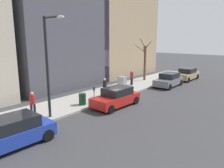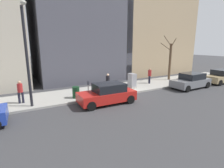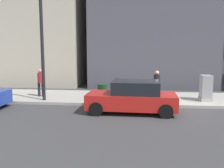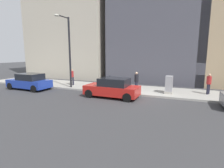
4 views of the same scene
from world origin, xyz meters
name	(u,v)px [view 1 (image 1 of 4)]	position (x,y,z in m)	size (l,w,h in m)	color
ground_plane	(119,99)	(0.00, 0.00, 0.00)	(120.00, 120.00, 0.00)	#38383A
sidewalk	(103,94)	(2.00, 0.00, 0.07)	(4.00, 36.00, 0.15)	#9E9B93
parked_car_tan	(187,74)	(-1.19, -12.83, 0.74)	(1.98, 4.23, 1.52)	tan
parked_car_grey	(169,80)	(-1.11, -7.63, 0.74)	(2.00, 4.24, 1.52)	slate
parked_car_red	(116,97)	(-1.12, 1.88, 0.74)	(2.02, 4.25, 1.52)	red
parked_car_blue	(12,132)	(-1.21, 10.35, 0.74)	(2.06, 4.26, 1.52)	#1E389E
parking_meter	(94,93)	(0.45, 2.75, 0.98)	(0.14, 0.10, 1.35)	slate
utility_box	(122,84)	(1.30, -2.12, 0.85)	(0.83, 0.61, 1.43)	#A8A399
streetlamp	(49,59)	(0.28, 6.90, 4.02)	(1.97, 0.32, 6.50)	black
bare_tree	(145,61)	(2.61, -8.52, 2.49)	(2.23, 1.92, 5.15)	brown
trash_bin	(82,99)	(0.90, 3.63, 0.60)	(0.56, 0.56, 0.90)	#14381E
pedestrian_near_meter	(132,77)	(2.16, -5.08, 1.09)	(0.37, 0.36, 1.66)	#1E1E2D
pedestrian_midblock	(105,86)	(1.22, 0.58, 1.09)	(0.40, 0.36, 1.66)	#1E1E2D
pedestrian_far_corner	(33,102)	(1.61, 7.50, 1.09)	(0.36, 0.40, 1.66)	#1E1E2D
office_block_center	(43,16)	(10.78, 0.16, 7.82)	(10.55, 10.55, 15.65)	#4C4C56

